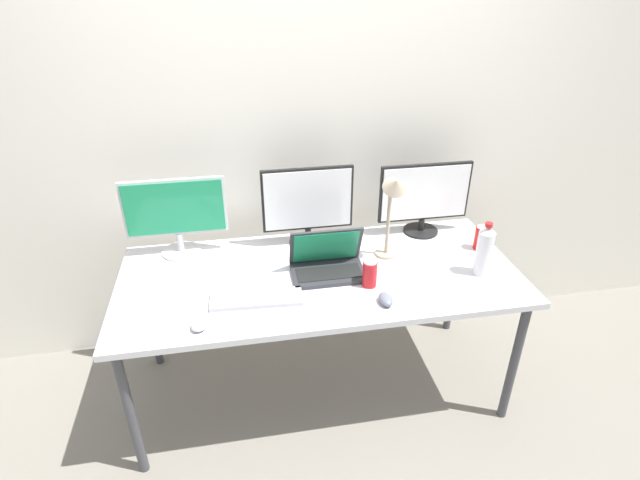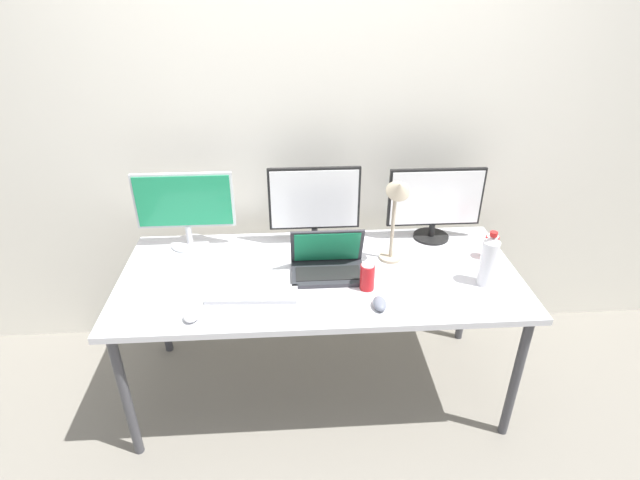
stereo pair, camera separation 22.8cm
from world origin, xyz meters
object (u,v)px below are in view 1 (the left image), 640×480
object	(u,v)px
work_desk	(320,282)
monitor_left	(175,213)
mouse_by_keyboard	(386,299)
monitor_right	(424,197)
laptop_silver	(327,263)
mouse_by_laptop	(200,324)
keyboard_main	(257,299)
water_bottle	(484,251)
monitor_center	(308,205)
soda_can_by_laptop	(370,274)
soda_can_near_keyboard	(481,238)
desk_lamp	(393,201)

from	to	relation	value
work_desk	monitor_left	distance (m)	0.78
mouse_by_keyboard	monitor_right	bearing A→B (deg)	57.69
work_desk	laptop_silver	world-z (taller)	laptop_silver
mouse_by_keyboard	mouse_by_laptop	world-z (taller)	mouse_by_keyboard
monitor_right	work_desk	bearing A→B (deg)	-153.28
mouse_by_laptop	keyboard_main	bearing A→B (deg)	39.73
monitor_left	water_bottle	distance (m)	1.48
work_desk	monitor_left	size ratio (longest dim) A/B	3.82
monitor_center	soda_can_by_laptop	bearing A→B (deg)	-64.11
keyboard_main	mouse_by_laptop	size ratio (longest dim) A/B	4.26
keyboard_main	monitor_left	bearing A→B (deg)	129.02
monitor_left	monitor_center	xyz separation A→B (m)	(0.65, -0.02, 0.00)
mouse_by_laptop	soda_can_near_keyboard	world-z (taller)	soda_can_near_keyboard
mouse_by_laptop	soda_can_by_laptop	distance (m)	0.77
laptop_silver	monitor_center	bearing A→B (deg)	98.79
work_desk	desk_lamp	size ratio (longest dim) A/B	4.06
monitor_right	soda_can_near_keyboard	world-z (taller)	monitor_right
monitor_center	desk_lamp	distance (m)	0.44
mouse_by_laptop	water_bottle	distance (m)	1.32
monitor_right	keyboard_main	size ratio (longest dim) A/B	1.23
laptop_silver	keyboard_main	xyz separation A→B (m)	(-0.35, -0.17, -0.04)
water_bottle	soda_can_near_keyboard	xyz separation A→B (m)	(0.10, 0.22, -0.06)
keyboard_main	desk_lamp	world-z (taller)	desk_lamp
mouse_by_laptop	desk_lamp	world-z (taller)	desk_lamp
monitor_right	monitor_left	bearing A→B (deg)	179.87
monitor_left	keyboard_main	xyz separation A→B (m)	(0.35, -0.48, -0.21)
keyboard_main	water_bottle	xyz separation A→B (m)	(1.06, 0.03, 0.11)
soda_can_near_keyboard	desk_lamp	world-z (taller)	desk_lamp
water_bottle	soda_can_near_keyboard	world-z (taller)	water_bottle
desk_lamp	water_bottle	bearing A→B (deg)	-27.40
monitor_right	keyboard_main	xyz separation A→B (m)	(-0.93, -0.48, -0.20)
desk_lamp	monitor_center	bearing A→B (deg)	148.01
laptop_silver	monitor_right	bearing A→B (deg)	27.90
monitor_right	mouse_by_laptop	distance (m)	1.34
mouse_by_keyboard	mouse_by_laptop	xyz separation A→B (m)	(-0.79, -0.03, -0.00)
monitor_right	keyboard_main	bearing A→B (deg)	-152.66
work_desk	mouse_by_keyboard	size ratio (longest dim) A/B	19.31
soda_can_by_laptop	monitor_right	bearing A→B (deg)	47.50
water_bottle	soda_can_near_keyboard	distance (m)	0.25
work_desk	water_bottle	bearing A→B (deg)	-10.25
soda_can_by_laptop	keyboard_main	bearing A→B (deg)	-176.79
soda_can_by_laptop	mouse_by_laptop	bearing A→B (deg)	-167.19
laptop_silver	mouse_by_laptop	xyz separation A→B (m)	(-0.59, -0.32, -0.03)
mouse_by_keyboard	desk_lamp	bearing A→B (deg)	71.26
monitor_left	laptop_silver	world-z (taller)	monitor_left
soda_can_near_keyboard	soda_can_by_laptop	world-z (taller)	same
soda_can_near_keyboard	desk_lamp	size ratio (longest dim) A/B	0.27
keyboard_main	desk_lamp	xyz separation A→B (m)	(0.67, 0.24, 0.31)
mouse_by_keyboard	water_bottle	distance (m)	0.54
desk_lamp	soda_can_near_keyboard	bearing A→B (deg)	1.81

